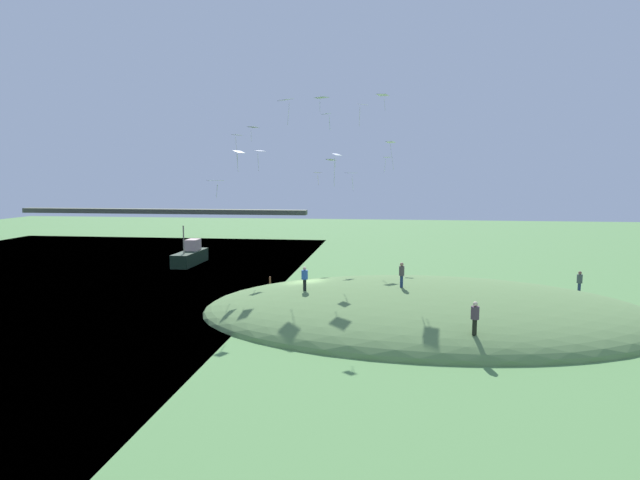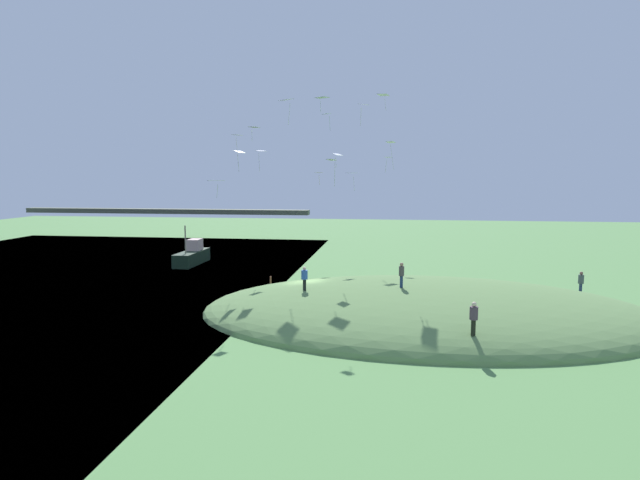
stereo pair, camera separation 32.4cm
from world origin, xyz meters
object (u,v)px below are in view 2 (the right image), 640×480
(person_near_shore, at_px, (402,272))
(kite_7, at_px, (327,115))
(kite_10, at_px, (254,128))
(boat_on_lake, at_px, (192,256))
(kite_15, at_px, (319,173))
(kite_5, at_px, (338,155))
(kite_0, at_px, (352,173))
(kite_3, at_px, (391,145))
(person_walking_path, at_px, (474,314))
(kite_9, at_px, (322,98))
(kite_11, at_px, (332,162))
(person_watching_kites, at_px, (304,276))
(kite_4, at_px, (363,106))
(kite_6, at_px, (216,181))
(kite_2, at_px, (388,159))
(kite_8, at_px, (383,95))
(mooring_post, at_px, (271,284))
(kite_14, at_px, (286,101))
(person_on_hilltop, at_px, (581,280))
(kite_1, at_px, (237,137))
(kite_13, at_px, (261,152))
(kite_12, at_px, (239,153))

(person_near_shore, relative_size, kite_7, 1.36)
(person_near_shore, height_order, kite_10, kite_10)
(boat_on_lake, height_order, kite_15, kite_15)
(kite_5, bearing_deg, kite_0, 72.38)
(kite_3, bearing_deg, person_walking_path, -66.69)
(person_walking_path, bearing_deg, kite_0, -119.39)
(person_near_shore, relative_size, kite_9, 1.26)
(kite_10, height_order, kite_11, kite_10)
(person_watching_kites, relative_size, kite_11, 0.78)
(kite_0, bearing_deg, kite_5, -107.62)
(kite_4, bearing_deg, boat_on_lake, 167.02)
(kite_6, xyz_separation_m, kite_7, (8.24, 0.72, 4.76))
(boat_on_lake, bearing_deg, kite_2, -105.59)
(kite_8, bearing_deg, kite_7, -134.74)
(kite_8, distance_m, mooring_post, 17.80)
(kite_7, bearing_deg, person_walking_path, -49.09)
(kite_14, bearing_deg, person_near_shore, -40.39)
(kite_14, relative_size, mooring_post, 1.58)
(kite_0, xyz_separation_m, kite_8, (3.12, -9.56, 6.06))
(person_on_hilltop, bearing_deg, kite_1, -95.70)
(kite_6, bearing_deg, kite_2, 41.78)
(kite_5, xyz_separation_m, kite_7, (0.26, -10.07, 2.48))
(kite_0, bearing_deg, kite_2, -41.56)
(person_walking_path, xyz_separation_m, kite_13, (-16.05, 18.11, 9.41))
(kite_7, distance_m, mooring_post, 14.76)
(kite_3, bearing_deg, kite_9, 137.39)
(person_walking_path, distance_m, kite_3, 15.00)
(mooring_post, bearing_deg, kite_14, 53.95)
(kite_10, bearing_deg, kite_0, 45.87)
(person_on_hilltop, bearing_deg, person_walking_path, -47.90)
(kite_9, xyz_separation_m, kite_10, (-5.85, 0.34, -2.30))
(kite_5, xyz_separation_m, kite_10, (-6.64, -4.49, 2.16))
(kite_3, xyz_separation_m, mooring_post, (-9.80, 3.59, -11.16))
(kite_0, xyz_separation_m, kite_5, (-1.11, -3.51, 1.66))
(kite_8, bearing_deg, person_watching_kites, -124.77)
(person_watching_kites, bearing_deg, boat_on_lake, -177.56)
(kite_11, bearing_deg, kite_1, -165.55)
(person_near_shore, distance_m, kite_14, 17.79)
(person_walking_path, relative_size, kite_0, 1.03)
(boat_on_lake, height_order, kite_5, kite_5)
(kite_1, distance_m, kite_10, 5.18)
(kite_4, xyz_separation_m, kite_7, (-1.92, -12.26, -2.17))
(kite_13, distance_m, mooring_post, 11.83)
(kite_3, distance_m, kite_13, 13.68)
(kite_2, bearing_deg, kite_3, -88.18)
(kite_10, distance_m, kite_15, 8.02)
(kite_14, bearing_deg, kite_6, -125.87)
(kite_6, bearing_deg, kite_0, 57.54)
(kite_10, xyz_separation_m, kite_12, (-0.90, -1.42, -2.17))
(kite_1, bearing_deg, kite_8, 17.76)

